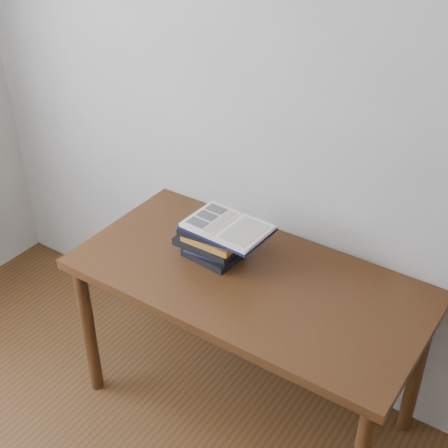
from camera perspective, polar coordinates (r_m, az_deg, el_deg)
The scene contains 3 objects.
desk at distance 2.55m, azimuth 2.22°, elevation -6.49°, with size 1.43×0.71×0.76m.
book_stack at distance 2.55m, azimuth -1.10°, elevation -1.65°, with size 0.26×0.19×0.15m.
open_book at distance 2.49m, azimuth 0.32°, elevation -0.28°, with size 0.34×0.24×0.03m.
Camera 1 is at (1.07, -0.30, 2.31)m, focal length 50.00 mm.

